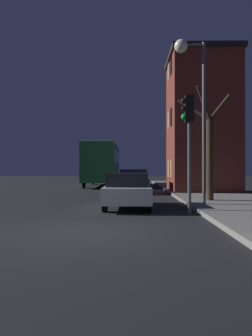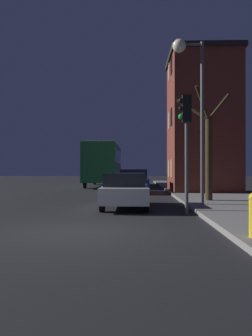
{
  "view_description": "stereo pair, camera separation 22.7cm",
  "coord_description": "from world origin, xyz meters",
  "px_view_note": "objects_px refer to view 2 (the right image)",
  "views": [
    {
      "loc": [
        1.08,
        -7.95,
        1.53
      ],
      "look_at": [
        0.73,
        11.4,
        1.58
      ],
      "focal_mm": 35.0,
      "sensor_mm": 36.0,
      "label": 1
    },
    {
      "loc": [
        1.3,
        -7.94,
        1.53
      ],
      "look_at": [
        0.73,
        11.4,
        1.58
      ],
      "focal_mm": 35.0,
      "sensor_mm": 36.0,
      "label": 2
    }
  ],
  "objects_px": {
    "traffic_light": "(186,129)",
    "bare_tree": "(207,147)",
    "car_near_lane": "(125,190)",
    "bus": "(104,161)",
    "car_mid_lane": "(134,181)",
    "streetlamp": "(190,80)"
  },
  "relations": [
    {
      "from": "traffic_light",
      "to": "car_near_lane",
      "type": "bearing_deg",
      "value": 139.94
    },
    {
      "from": "traffic_light",
      "to": "car_mid_lane",
      "type": "bearing_deg",
      "value": 100.5
    },
    {
      "from": "traffic_light",
      "to": "bus",
      "type": "distance_m",
      "value": 18.12
    },
    {
      "from": "car_near_lane",
      "to": "traffic_light",
      "type": "bearing_deg",
      "value": -40.06
    },
    {
      "from": "traffic_light",
      "to": "bare_tree",
      "type": "distance_m",
      "value": 3.79
    },
    {
      "from": "streetlamp",
      "to": "bare_tree",
      "type": "bearing_deg",
      "value": 57.11
    },
    {
      "from": "streetlamp",
      "to": "bus",
      "type": "height_order",
      "value": "streetlamp"
    },
    {
      "from": "bare_tree",
      "to": "car_near_lane",
      "type": "height_order",
      "value": "bare_tree"
    },
    {
      "from": "streetlamp",
      "to": "car_near_lane",
      "type": "distance_m",
      "value": 5.0
    },
    {
      "from": "bare_tree",
      "to": "car_near_lane",
      "type": "relative_size",
      "value": 1.21
    },
    {
      "from": "car_mid_lane",
      "to": "car_near_lane",
      "type": "bearing_deg",
      "value": -92.0
    },
    {
      "from": "bare_tree",
      "to": "car_mid_lane",
      "type": "height_order",
      "value": "bare_tree"
    },
    {
      "from": "car_near_lane",
      "to": "car_mid_lane",
      "type": "relative_size",
      "value": 1.04
    },
    {
      "from": "bare_tree",
      "to": "traffic_light",
      "type": "bearing_deg",
      "value": -113.2
    },
    {
      "from": "traffic_light",
      "to": "car_near_lane",
      "type": "xyz_separation_m",
      "value": [
        -2.09,
        1.76,
        -2.17
      ]
    },
    {
      "from": "bus",
      "to": "car_mid_lane",
      "type": "xyz_separation_m",
      "value": [
        2.67,
        -7.79,
        -1.42
      ]
    },
    {
      "from": "traffic_light",
      "to": "car_mid_lane",
      "type": "xyz_separation_m",
      "value": [
        -1.81,
        9.76,
        -2.12
      ]
    },
    {
      "from": "bus",
      "to": "bare_tree",
      "type": "bearing_deg",
      "value": -67.06
    },
    {
      "from": "bare_tree",
      "to": "bus",
      "type": "height_order",
      "value": "bare_tree"
    },
    {
      "from": "traffic_light",
      "to": "bare_tree",
      "type": "height_order",
      "value": "bare_tree"
    },
    {
      "from": "car_near_lane",
      "to": "car_mid_lane",
      "type": "height_order",
      "value": "car_mid_lane"
    },
    {
      "from": "bus",
      "to": "car_near_lane",
      "type": "height_order",
      "value": "bus"
    }
  ]
}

